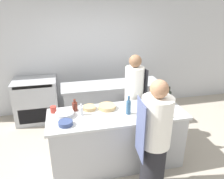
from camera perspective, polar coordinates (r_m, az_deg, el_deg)
The scene contains 18 objects.
ground_plane at distance 3.88m, azimuth 1.21°, elevation -18.14°, with size 16.00×16.00×0.00m, color #A89E8E.
wall_back at distance 5.16m, azimuth -4.48°, elevation 9.75°, with size 8.00×0.06×2.80m.
prep_counter at distance 3.60m, azimuth 1.28°, elevation -12.57°, with size 2.11×0.78×0.91m.
pass_counter at distance 4.69m, azimuth -0.07°, elevation -3.71°, with size 2.07×0.60×0.91m.
oven_range at distance 5.08m, azimuth -19.07°, elevation -2.68°, with size 0.90×0.65×0.95m.
chef_at_prep_near at distance 2.97m, azimuth 11.04°, elevation -12.93°, with size 0.42×0.40×1.66m.
chef_at_stove at distance 4.05m, azimuth 5.75°, elevation -2.33°, with size 0.37×0.36×1.65m.
bottle_olive_oil at distance 3.30m, azimuth -8.03°, elevation -5.49°, with size 0.06×0.06×0.18m.
bottle_vinegar at distance 3.29m, azimuth 4.32°, elevation -4.55°, with size 0.07×0.07×0.29m.
bottle_wine at distance 3.41m, azimuth 8.42°, elevation -4.33°, with size 0.08×0.08×0.22m.
bottle_cooking_oil at distance 3.44m, azimuth -9.67°, elevation -4.33°, with size 0.08×0.08×0.19m.
bottle_sauce at distance 3.70m, azimuth 14.45°, elevation -1.99°, with size 0.09×0.09×0.31m.
bowl_mixing_large at distance 3.47m, azimuth -1.32°, elevation -4.56°, with size 0.28×0.28×0.06m.
bowl_prep_small at distance 3.46m, azimuth -5.94°, elevation -4.79°, with size 0.20×0.20×0.06m.
bowl_ceramic_blue at distance 3.11m, azimuth -12.04°, elevation -8.59°, with size 0.20×0.20×0.06m.
bowl_wooden_salad at distance 3.34m, azimuth -12.25°, elevation -6.31°, with size 0.27×0.27×0.06m.
cup at distance 3.47m, azimuth -15.08°, elevation -5.05°, with size 0.09×0.09×0.10m.
cutting_board at distance 3.45m, azimuth 14.45°, elevation -6.02°, with size 0.31×0.27×0.01m.
Camera 1 is at (-0.73, -2.86, 2.51)m, focal length 35.00 mm.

